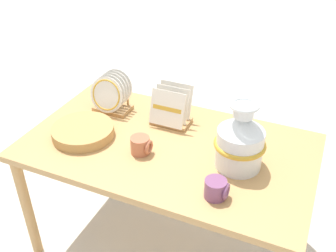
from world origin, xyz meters
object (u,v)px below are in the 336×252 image
Objects in this scene: dish_rack_square_plates at (171,112)px; mug_plum_glaze at (216,189)px; wicker_charger_stack at (83,131)px; mug_terracotta_glaze at (141,145)px; dish_rack_round_plates at (111,96)px; ceramic_vase at (240,140)px.

dish_rack_square_plates is 0.60m from mug_plum_glaze.
dish_rack_square_plates is 0.47m from wicker_charger_stack.
mug_terracotta_glaze is (0.34, -0.01, 0.02)m from wicker_charger_stack.
mug_plum_glaze is at bearing -11.49° from wicker_charger_stack.
mug_terracotta_glaze is at bearing -94.85° from dish_rack_square_plates.
dish_rack_square_plates is 0.31m from mug_terracotta_glaze.
dish_rack_round_plates is at bearing 150.03° from mug_plum_glaze.
ceramic_vase is 0.81m from dish_rack_round_plates.
dish_rack_square_plates is 2.04× the size of mug_plum_glaze.
dish_rack_round_plates is 0.69× the size of wicker_charger_stack.
mug_terracotta_glaze is at bearing -168.03° from ceramic_vase.
dish_rack_square_plates is 0.65× the size of wicker_charger_stack.
dish_rack_square_plates is at bearing 131.51° from mug_plum_glaze.
ceramic_vase reaches higher than wicker_charger_stack.
dish_rack_square_plates is at bearing 2.26° from dish_rack_round_plates.
dish_rack_round_plates is 0.29m from wicker_charger_stack.
wicker_charger_stack is 0.78m from mug_plum_glaze.
mug_terracotta_glaze is at bearing -1.28° from wicker_charger_stack.
mug_plum_glaze is (0.76, -0.44, -0.05)m from dish_rack_round_plates.
mug_plum_glaze is (0.76, -0.15, 0.02)m from wicker_charger_stack.
ceramic_vase is 3.25× the size of mug_terracotta_glaze.
ceramic_vase is 1.04× the size of wicker_charger_stack.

